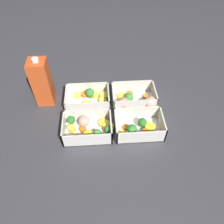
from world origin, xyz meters
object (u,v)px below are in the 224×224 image
(container_near_right, at_px, (138,127))
(container_far_left, at_px, (89,98))
(juice_carton, at_px, (42,82))
(container_far_right, at_px, (135,100))
(container_near_left, at_px, (89,128))

(container_near_right, relative_size, container_far_left, 0.99)
(container_near_right, xyz_separation_m, juice_carton, (-0.35, 0.17, 0.08))
(container_far_right, bearing_deg, container_near_left, -145.73)
(container_near_right, xyz_separation_m, container_far_left, (-0.17, 0.15, -0.00))
(container_near_left, relative_size, container_near_right, 1.06)
(container_far_left, bearing_deg, juice_carton, 173.46)
(container_far_left, height_order, juice_carton, juice_carton)
(juice_carton, bearing_deg, container_far_right, -7.11)
(container_near_left, distance_m, container_far_right, 0.22)
(container_far_right, bearing_deg, juice_carton, 172.89)
(container_near_left, height_order, container_far_right, same)
(juice_carton, bearing_deg, container_near_right, -26.82)
(container_near_left, xyz_separation_m, juice_carton, (-0.17, 0.17, 0.08))
(container_far_left, relative_size, container_far_right, 1.00)
(container_near_right, height_order, container_far_left, same)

